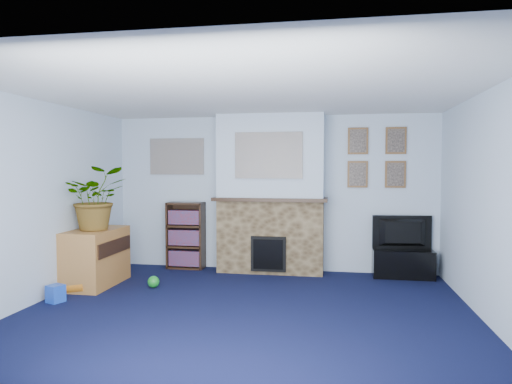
% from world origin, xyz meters
% --- Properties ---
extents(floor, '(5.00, 4.50, 0.01)m').
position_xyz_m(floor, '(0.00, 0.00, 0.00)').
color(floor, black).
rests_on(floor, ground).
extents(ceiling, '(5.00, 4.50, 0.01)m').
position_xyz_m(ceiling, '(0.00, 0.00, 2.40)').
color(ceiling, white).
rests_on(ceiling, wall_back).
extents(wall_back, '(5.00, 0.04, 2.40)m').
position_xyz_m(wall_back, '(0.00, 2.25, 1.20)').
color(wall_back, silver).
rests_on(wall_back, ground).
extents(wall_front, '(5.00, 0.04, 2.40)m').
position_xyz_m(wall_front, '(0.00, -2.25, 1.20)').
color(wall_front, silver).
rests_on(wall_front, ground).
extents(wall_left, '(0.04, 4.50, 2.40)m').
position_xyz_m(wall_left, '(-2.50, 0.00, 1.20)').
color(wall_left, silver).
rests_on(wall_left, ground).
extents(wall_right, '(0.04, 4.50, 2.40)m').
position_xyz_m(wall_right, '(2.50, 0.00, 1.20)').
color(wall_right, silver).
rests_on(wall_right, ground).
extents(chimney_breast, '(1.72, 0.50, 2.40)m').
position_xyz_m(chimney_breast, '(0.00, 2.05, 1.18)').
color(chimney_breast, brown).
rests_on(chimney_breast, ground).
extents(collage_main, '(1.00, 0.03, 0.68)m').
position_xyz_m(collage_main, '(0.00, 1.84, 1.78)').
color(collage_main, gray).
rests_on(collage_main, chimney_breast).
extents(collage_left, '(0.90, 0.03, 0.58)m').
position_xyz_m(collage_left, '(-1.55, 2.23, 1.78)').
color(collage_left, gray).
rests_on(collage_left, wall_back).
extents(portrait_tl, '(0.30, 0.03, 0.40)m').
position_xyz_m(portrait_tl, '(1.30, 2.23, 2.00)').
color(portrait_tl, brown).
rests_on(portrait_tl, wall_back).
extents(portrait_tr, '(0.30, 0.03, 0.40)m').
position_xyz_m(portrait_tr, '(1.85, 2.23, 2.00)').
color(portrait_tr, brown).
rests_on(portrait_tr, wall_back).
extents(portrait_bl, '(0.30, 0.03, 0.40)m').
position_xyz_m(portrait_bl, '(1.30, 2.23, 1.50)').
color(portrait_bl, brown).
rests_on(portrait_bl, wall_back).
extents(portrait_br, '(0.30, 0.03, 0.40)m').
position_xyz_m(portrait_br, '(1.85, 2.23, 1.50)').
color(portrait_br, brown).
rests_on(portrait_br, wall_back).
extents(tv_stand, '(0.86, 0.36, 0.41)m').
position_xyz_m(tv_stand, '(1.95, 2.03, 0.23)').
color(tv_stand, black).
rests_on(tv_stand, ground).
extents(television, '(0.86, 0.20, 0.49)m').
position_xyz_m(television, '(1.95, 2.05, 0.65)').
color(television, black).
rests_on(television, tv_stand).
extents(bookshelf, '(0.58, 0.28, 1.05)m').
position_xyz_m(bookshelf, '(-1.36, 2.11, 0.50)').
color(bookshelf, black).
rests_on(bookshelf, ground).
extents(sideboard, '(0.55, 0.98, 0.76)m').
position_xyz_m(sideboard, '(-2.24, 0.88, 0.35)').
color(sideboard, '#AD7237').
rests_on(sideboard, ground).
extents(potted_plant, '(1.01, 0.98, 0.85)m').
position_xyz_m(potted_plant, '(-2.19, 0.83, 1.19)').
color(potted_plant, '#26661E').
rests_on(potted_plant, sideboard).
extents(mantel_clock, '(0.11, 0.07, 0.15)m').
position_xyz_m(mantel_clock, '(-0.11, 2.00, 1.22)').
color(mantel_clock, gold).
rests_on(mantel_clock, chimney_breast).
extents(mantel_candle, '(0.05, 0.05, 0.17)m').
position_xyz_m(mantel_candle, '(0.32, 2.00, 1.23)').
color(mantel_candle, '#B2BFC6').
rests_on(mantel_candle, chimney_breast).
extents(mantel_teddy, '(0.13, 0.13, 0.13)m').
position_xyz_m(mantel_teddy, '(-0.51, 2.00, 1.22)').
color(mantel_teddy, gray).
rests_on(mantel_teddy, chimney_breast).
extents(mantel_can, '(0.06, 0.06, 0.12)m').
position_xyz_m(mantel_can, '(0.78, 2.00, 1.21)').
color(mantel_can, blue).
rests_on(mantel_can, chimney_breast).
extents(green_crate, '(0.41, 0.34, 0.30)m').
position_xyz_m(green_crate, '(-2.19, 1.00, 0.14)').
color(green_crate, '#198C26').
rests_on(green_crate, ground).
extents(toy_ball, '(0.16, 0.16, 0.16)m').
position_xyz_m(toy_ball, '(-1.41, 0.88, 0.09)').
color(toy_ball, '#198C26').
rests_on(toy_ball, ground).
extents(toy_block, '(0.22, 0.22, 0.21)m').
position_xyz_m(toy_block, '(-2.30, 0.06, 0.11)').
color(toy_block, blue).
rests_on(toy_block, ground).
extents(toy_tube, '(0.33, 0.14, 0.19)m').
position_xyz_m(toy_tube, '(-2.30, 0.45, 0.07)').
color(toy_tube, orange).
rests_on(toy_tube, ground).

